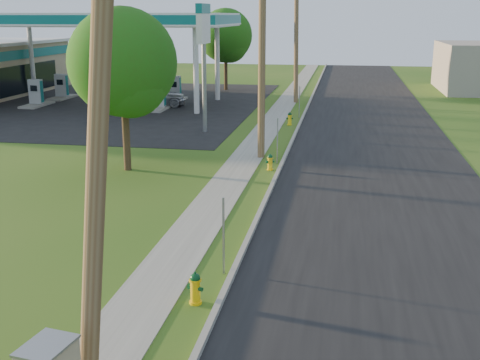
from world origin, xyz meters
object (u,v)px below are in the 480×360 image
(utility_pole_near, at_px, (98,117))
(fuel_pump_se, at_px, (175,92))
(hydrant_near, at_px, (195,288))
(price_pylon, at_px, (203,31))
(car_silver, at_px, (150,95))
(utility_pole_mid, at_px, (262,46))
(fuel_pump_nw, at_px, (36,96))
(utility_pole_far, at_px, (296,36))
(fuel_pump_ne, at_px, (159,99))
(fuel_pump_sw, at_px, (62,89))
(tree_lot, at_px, (227,38))
(tree_verge, at_px, (124,67))
(hydrant_mid, at_px, (270,162))
(hydrant_far, at_px, (290,119))

(utility_pole_near, relative_size, fuel_pump_se, 2.96)
(fuel_pump_se, bearing_deg, hydrant_near, -73.31)
(price_pylon, bearing_deg, utility_pole_near, -80.58)
(car_silver, bearing_deg, utility_pole_mid, -167.44)
(fuel_pump_nw, bearing_deg, utility_pole_far, 15.61)
(utility_pole_near, bearing_deg, fuel_pump_se, 104.27)
(fuel_pump_nw, xyz_separation_m, hydrant_near, (18.44, -27.50, -0.35))
(fuel_pump_ne, xyz_separation_m, hydrant_near, (9.44, -27.50, -0.35))
(utility_pole_far, height_order, fuel_pump_sw, utility_pole_far)
(price_pylon, relative_size, car_silver, 1.39)
(utility_pole_near, relative_size, utility_pole_far, 1.00)
(fuel_pump_nw, bearing_deg, utility_pole_mid, -35.99)
(fuel_pump_ne, bearing_deg, tree_lot, 78.03)
(utility_pole_far, distance_m, car_silver, 11.33)
(fuel_pump_sw, height_order, tree_verge, tree_verge)
(tree_verge, relative_size, tree_lot, 0.97)
(fuel_pump_nw, distance_m, hydrant_near, 33.11)
(utility_pole_mid, distance_m, utility_pole_far, 18.00)
(utility_pole_near, xyz_separation_m, hydrant_mid, (0.69, 15.78, -4.46))
(utility_pole_far, height_order, fuel_pump_ne, utility_pole_far)
(tree_verge, xyz_separation_m, hydrant_mid, (5.79, 1.05, -3.93))
(fuel_pump_ne, bearing_deg, utility_pole_mid, -55.60)
(utility_pole_mid, height_order, fuel_pump_nw, utility_pole_mid)
(price_pylon, distance_m, tree_lot, 19.34)
(utility_pole_near, bearing_deg, tree_lot, 98.57)
(utility_pole_mid, xyz_separation_m, fuel_pump_se, (-8.90, 17.00, -4.23))
(fuel_pump_se, bearing_deg, tree_verge, -79.38)
(tree_verge, bearing_deg, hydrant_mid, 10.27)
(hydrant_mid, distance_m, hydrant_far, 10.76)
(fuel_pump_ne, distance_m, price_pylon, 10.17)
(utility_pole_mid, bearing_deg, fuel_pump_nw, 144.01)
(fuel_pump_nw, height_order, hydrant_far, fuel_pump_nw)
(fuel_pump_sw, bearing_deg, hydrant_near, -59.65)
(tree_lot, bearing_deg, utility_pole_mid, -75.38)
(utility_pole_near, bearing_deg, tree_verge, 109.09)
(price_pylon, bearing_deg, fuel_pump_ne, 123.69)
(tree_verge, relative_size, car_silver, 1.35)
(hydrant_far, bearing_deg, utility_pole_near, -91.10)
(utility_pole_mid, bearing_deg, fuel_pump_ne, 124.40)
(fuel_pump_sw, bearing_deg, fuel_pump_se, 0.00)
(fuel_pump_nw, height_order, car_silver, fuel_pump_nw)
(utility_pole_near, distance_m, fuel_pump_sw, 39.52)
(utility_pole_near, distance_m, fuel_pump_nw, 36.03)
(utility_pole_mid, height_order, hydrant_far, utility_pole_mid)
(fuel_pump_nw, height_order, fuel_pump_se, same)
(fuel_pump_nw, distance_m, tree_verge, 21.00)
(fuel_pump_nw, bearing_deg, tree_verge, -51.80)
(fuel_pump_nw, height_order, fuel_pump_sw, same)
(hydrant_mid, bearing_deg, tree_lot, 104.84)
(fuel_pump_se, bearing_deg, utility_pole_near, -75.73)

